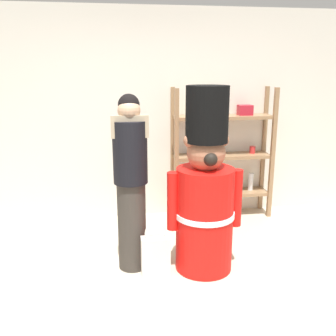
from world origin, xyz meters
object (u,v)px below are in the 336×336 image
object	(u,v)px
shopping_bag	(156,256)
person_shopper	(131,181)
merchandise_shelf	(222,153)
teddy_bear_guard	(205,195)

from	to	relation	value
shopping_bag	person_shopper	bearing A→B (deg)	134.81
merchandise_shelf	shopping_bag	size ratio (longest dim) A/B	3.15
person_shopper	merchandise_shelf	bearing A→B (deg)	44.52
merchandise_shelf	teddy_bear_guard	distance (m)	1.43
person_shopper	shopping_bag	size ratio (longest dim) A/B	3.17
teddy_bear_guard	person_shopper	xyz separation A→B (m)	(-0.68, 0.12, 0.13)
teddy_bear_guard	shopping_bag	world-z (taller)	teddy_bear_guard
person_shopper	shopping_bag	xyz separation A→B (m)	(0.20, -0.20, -0.67)
person_shopper	shopping_bag	world-z (taller)	person_shopper
teddy_bear_guard	shopping_bag	distance (m)	0.72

